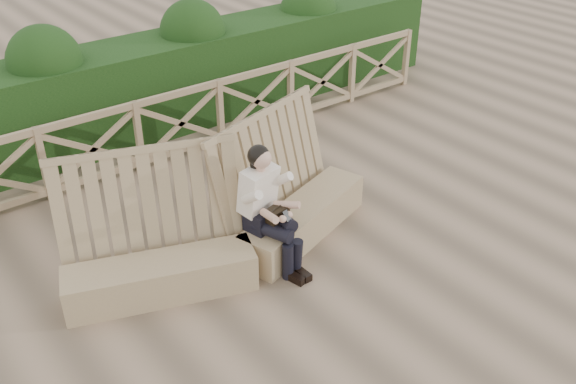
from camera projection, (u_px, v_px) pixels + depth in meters
ground at (327, 261)px, 7.81m from camera, size 60.00×60.00×0.00m
bench at (233, 232)px, 7.65m from camera, size 4.16×1.42×1.59m
woman at (267, 205)px, 7.41m from camera, size 0.53×0.99×1.53m
guardrail at (181, 123)px, 9.90m from camera, size 10.10×0.09×1.10m
hedge at (144, 88)px, 10.62m from camera, size 12.00×1.20×1.50m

